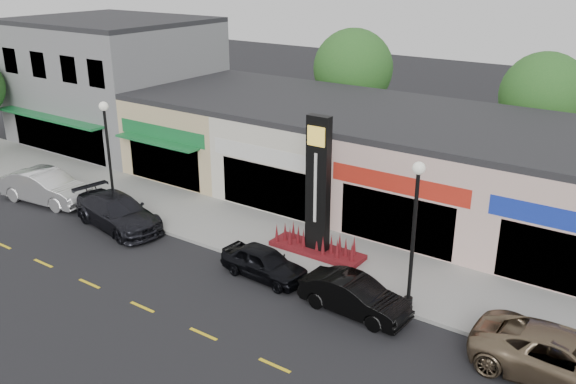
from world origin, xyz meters
name	(u,v)px	position (x,y,z in m)	size (l,w,h in m)	color
ground	(198,275)	(0.00, 0.00, 0.00)	(120.00, 120.00, 0.00)	black
sidewalk	(263,236)	(0.00, 4.35, 0.07)	(52.00, 4.30, 0.15)	gray
curb	(232,254)	(0.00, 2.10, 0.07)	(52.00, 0.20, 0.15)	gray
building_grey_2story	(115,81)	(-18.00, 11.48, 4.14)	(12.00, 10.95, 8.30)	slate
shop_beige	(222,126)	(-8.50, 11.46, 2.40)	(7.00, 10.85, 4.80)	tan
shop_cream	(319,145)	(-1.50, 11.47, 2.40)	(7.00, 10.01, 4.80)	beige
shop_pink_w	(441,169)	(5.50, 11.47, 2.40)	(7.00, 10.01, 4.80)	beige
tree_rear_west	(353,69)	(-4.00, 19.50, 5.22)	(5.20, 5.20, 7.83)	#382619
tree_rear_mid	(544,96)	(8.00, 19.50, 4.88)	(4.80, 4.80, 7.29)	#382619
lamp_west_near	(108,145)	(-8.00, 2.50, 3.48)	(0.44, 0.44, 5.47)	black
lamp_east_near	(415,221)	(8.00, 2.50, 3.48)	(0.44, 0.44, 5.47)	black
pylon_sign	(318,206)	(3.00, 4.20, 2.27)	(4.20, 1.30, 6.00)	#5B110F
car_white_van	(46,187)	(-11.85, 1.31, 0.86)	(5.20, 1.81, 1.71)	silver
car_dark_sedan	(118,212)	(-6.28, 1.32, 0.78)	(5.34, 2.17, 1.55)	black
car_black_sedan	(264,263)	(2.30, 1.38, 0.64)	(3.76, 1.51, 1.28)	black
car_black_conv	(355,296)	(6.53, 1.14, 0.67)	(4.08, 1.42, 1.35)	black
car_gold_suv	(566,359)	(13.56, 1.40, 0.77)	(5.53, 2.55, 1.54)	#7C684F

